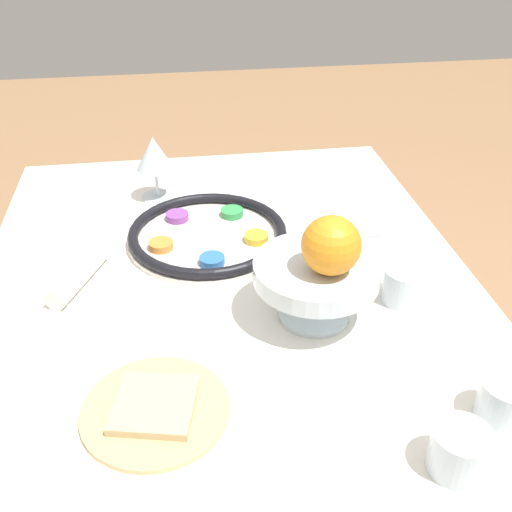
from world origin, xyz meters
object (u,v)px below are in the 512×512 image
cup_mid (459,451)px  seder_plate (208,234)px  orange_fruit (331,245)px  cup_far (404,285)px  fruit_stand (316,276)px  napkin_roll (78,275)px  cup_near (505,401)px  wine_glass (154,155)px  bread_plate (155,408)px

cup_mid → seder_plate: bearing=-156.1°
seder_plate → orange_fruit: size_ratio=3.42×
cup_mid → cup_far: 0.33m
fruit_stand → napkin_roll: size_ratio=1.21×
cup_near → seder_plate: bearing=-145.4°
orange_fruit → wine_glass: bearing=-151.8°
wine_glass → napkin_roll: 0.34m
bread_plate → cup_near: cup_near is taller
fruit_stand → wine_glass: bearing=-152.0°
cup_near → cup_far: bearing=-171.6°
cup_near → orange_fruit: bearing=-140.6°
seder_plate → orange_fruit: orange_fruit is taller
fruit_stand → cup_far: 0.16m
seder_plate → wine_glass: size_ratio=2.18×
wine_glass → cup_far: (0.43, 0.40, -0.07)m
wine_glass → napkin_roll: (0.31, -0.14, -0.08)m
cup_near → cup_mid: 0.11m
fruit_stand → bread_plate: fruit_stand is taller
orange_fruit → cup_mid: 0.32m
bread_plate → wine_glass: bearing=179.0°
seder_plate → bread_plate: size_ratio=1.54×
orange_fruit → cup_far: size_ratio=1.26×
bread_plate → napkin_roll: napkin_roll is taller
bread_plate → cup_mid: size_ratio=2.81×
bread_plate → cup_far: bearing=114.8°
napkin_roll → orange_fruit: bearing=66.6°
wine_glass → orange_fruit: 0.54m
fruit_stand → cup_mid: fruit_stand is taller
seder_plate → cup_near: cup_near is taller
wine_glass → fruit_stand: size_ratio=0.71×
orange_fruit → cup_mid: size_ratio=1.26×
wine_glass → bread_plate: bearing=-1.0°
wine_glass → cup_near: (0.69, 0.43, -0.07)m
seder_plate → cup_far: cup_far is taller
seder_plate → wine_glass: (-0.20, -0.09, 0.08)m
napkin_roll → seder_plate: bearing=114.8°
wine_glass → orange_fruit: size_ratio=1.57×
orange_fruit → cup_mid: bearing=17.1°
orange_fruit → napkin_roll: orange_fruit is taller
napkin_roll → bread_plate: bearing=21.9°
seder_plate → fruit_stand: size_ratio=1.55×
seder_plate → cup_mid: cup_mid is taller
bread_plate → cup_mid: bearing=68.3°
seder_plate → napkin_roll: size_ratio=1.88×
orange_fruit → napkin_roll: (-0.17, -0.39, -0.13)m
fruit_stand → napkin_roll: bearing=-111.3°
cup_far → bread_plate: bearing=-65.2°
wine_glass → cup_mid: size_ratio=1.98×
fruit_stand → cup_mid: bearing=18.2°
fruit_stand → orange_fruit: 0.07m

